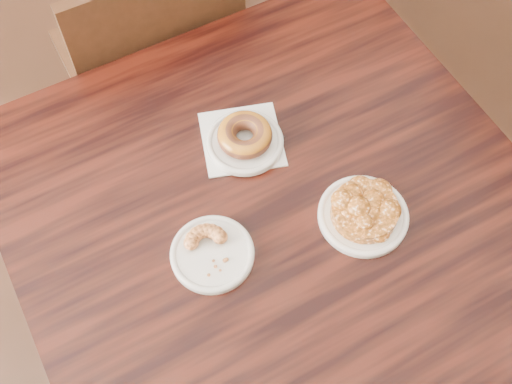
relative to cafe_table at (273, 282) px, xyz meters
name	(u,v)px	position (x,y,z in m)	size (l,w,h in m)	color
floor	(312,233)	(0.25, 0.24, -0.38)	(5.00, 5.00, 0.00)	black
cafe_table	(273,282)	(0.00, 0.00, 0.00)	(0.98, 0.98, 0.75)	black
chair_far	(146,59)	(-0.07, 0.72, 0.08)	(0.46, 0.46, 0.90)	black
napkin	(242,139)	(0.00, 0.17, 0.38)	(0.16, 0.16, 0.00)	white
plate_donut	(245,142)	(0.00, 0.16, 0.38)	(0.15, 0.15, 0.01)	silver
plate_cruller	(212,254)	(-0.15, -0.04, 0.38)	(0.15, 0.15, 0.01)	silver
plate_fritter	(363,216)	(0.14, -0.08, 0.38)	(0.17, 0.17, 0.01)	white
glazed_donut	(245,135)	(0.00, 0.16, 0.41)	(0.11, 0.11, 0.04)	#9A5916
apple_fritter	(365,209)	(0.14, -0.08, 0.41)	(0.17, 0.17, 0.04)	#4D2708
cruller_fragment	(212,250)	(-0.15, -0.04, 0.40)	(0.09, 0.09, 0.03)	#5C2E12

